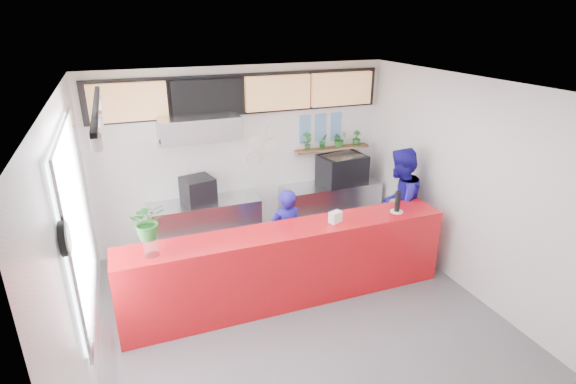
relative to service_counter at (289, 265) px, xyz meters
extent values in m
plane|color=slate|center=(0.00, -0.40, -0.55)|extent=(5.00, 5.00, 0.00)
plane|color=silver|center=(0.00, -0.40, 2.45)|extent=(5.00, 5.00, 0.00)
plane|color=white|center=(0.00, 2.10, 0.95)|extent=(5.00, 0.00, 5.00)
plane|color=white|center=(-2.50, -0.40, 0.95)|extent=(0.00, 5.00, 5.00)
plane|color=white|center=(2.50, -0.40, 0.95)|extent=(0.00, 5.00, 5.00)
cube|color=red|center=(0.00, 0.00, 0.00)|extent=(4.50, 0.60, 1.10)
cube|color=beige|center=(0.00, 2.09, 2.05)|extent=(5.00, 0.02, 0.80)
cube|color=#B2B5BA|center=(-0.80, 1.80, -0.10)|extent=(1.80, 0.60, 0.90)
cube|color=black|center=(-0.87, 1.80, 0.56)|extent=(0.56, 0.56, 0.42)
cube|color=#B2B5BA|center=(-0.80, 1.75, 1.60)|extent=(1.20, 0.70, 0.35)
cube|color=#B2B5BA|center=(-0.80, 1.75, 1.40)|extent=(1.20, 0.69, 0.31)
cube|color=#B2B5BA|center=(1.50, 1.80, -0.10)|extent=(1.80, 0.60, 0.90)
cube|color=black|center=(1.72, 1.80, 0.61)|extent=(0.85, 0.65, 0.51)
cube|color=#AFB0B6|center=(1.72, 1.80, 0.83)|extent=(0.76, 0.61, 0.06)
cube|color=brown|center=(1.60, 2.00, 0.95)|extent=(1.40, 0.18, 0.04)
cube|color=tan|center=(-1.75, 1.98, 2.00)|extent=(1.10, 0.10, 0.55)
cube|color=black|center=(-0.59, 1.98, 2.00)|extent=(1.10, 0.10, 0.55)
cube|color=tan|center=(0.57, 1.98, 2.00)|extent=(1.10, 0.10, 0.55)
cube|color=tan|center=(1.73, 1.98, 2.00)|extent=(1.10, 0.10, 0.55)
cube|color=black|center=(0.00, 2.06, 2.00)|extent=(4.80, 0.04, 0.65)
cube|color=silver|center=(-2.47, -0.10, 1.15)|extent=(0.04, 2.20, 1.90)
cube|color=#B2B5BA|center=(-2.45, -0.10, 1.15)|extent=(0.03, 2.30, 2.00)
cylinder|color=black|center=(-2.46, -1.30, 1.50)|extent=(0.05, 0.30, 0.30)
cylinder|color=white|center=(-2.43, -1.30, 1.50)|extent=(0.02, 0.26, 0.26)
cube|color=black|center=(-2.10, -0.40, 2.39)|extent=(0.05, 2.40, 0.04)
cylinder|color=silver|center=(0.15, 2.07, 1.20)|extent=(0.24, 0.03, 0.24)
cylinder|color=silver|center=(0.45, 2.07, 1.10)|extent=(0.24, 0.03, 0.24)
cylinder|color=silver|center=(0.15, 2.07, 0.90)|extent=(0.24, 0.03, 0.24)
cylinder|color=silver|center=(0.50, 2.07, 1.35)|extent=(0.24, 0.03, 0.24)
cube|color=#598CBF|center=(1.10, 2.08, 1.45)|extent=(0.20, 0.02, 0.25)
cube|color=#598CBF|center=(1.40, 2.08, 1.45)|extent=(0.20, 0.02, 0.25)
cube|color=#598CBF|center=(1.70, 2.08, 1.45)|extent=(0.20, 0.02, 0.25)
cube|color=#598CBF|center=(1.10, 2.08, 1.20)|extent=(0.20, 0.02, 0.25)
cube|color=#598CBF|center=(1.40, 2.08, 1.20)|extent=(0.20, 0.02, 0.25)
cube|color=#598CBF|center=(1.70, 2.08, 1.20)|extent=(0.20, 0.02, 0.25)
imported|color=navy|center=(0.16, 0.54, 0.17)|extent=(0.54, 0.37, 1.43)
imported|color=navy|center=(2.06, 0.52, 0.37)|extent=(1.13, 1.05, 1.85)
imported|color=#236423|center=(1.12, 2.00, 1.14)|extent=(0.19, 0.15, 0.33)
imported|color=#236423|center=(1.42, 2.00, 1.10)|extent=(0.16, 0.13, 0.27)
imported|color=#236423|center=(1.74, 2.00, 1.12)|extent=(0.31, 0.28, 0.29)
imported|color=#236423|center=(2.09, 2.00, 1.10)|extent=(0.16, 0.15, 0.26)
cylinder|color=silver|center=(-1.76, -0.07, 0.66)|extent=(0.20, 0.20, 0.22)
imported|color=#236423|center=(-1.76, -0.07, 0.99)|extent=(0.42, 0.37, 0.44)
cube|color=white|center=(0.66, -0.03, 0.63)|extent=(0.20, 0.16, 0.15)
cylinder|color=white|center=(1.64, -0.04, 0.56)|extent=(0.23, 0.23, 0.01)
cylinder|color=black|center=(1.64, -0.04, 0.71)|extent=(0.10, 0.10, 0.30)
camera|label=1|loc=(-1.92, -4.97, 3.19)|focal=28.00mm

